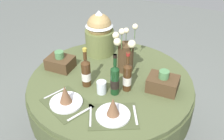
% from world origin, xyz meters
% --- Properties ---
extents(dining_table, '(1.37, 1.37, 0.76)m').
position_xyz_m(dining_table, '(0.00, 0.00, 0.60)').
color(dining_table, '#4C5633').
rests_on(dining_table, ground).
extents(place_setting_left, '(0.42, 0.38, 0.16)m').
position_xyz_m(place_setting_left, '(-0.18, -0.39, 0.80)').
color(place_setting_left, '#41492B').
rests_on(place_setting_left, dining_table).
extents(place_setting_right, '(0.42, 0.38, 0.16)m').
position_xyz_m(place_setting_right, '(0.18, -0.38, 0.80)').
color(place_setting_right, '#41492B').
rests_on(place_setting_right, dining_table).
extents(flower_vase, '(0.23, 0.26, 0.43)m').
position_xyz_m(flower_vase, '(0.06, 0.18, 0.92)').
color(flower_vase, '#47331E').
rests_on(flower_vase, dining_table).
extents(wine_bottle_left, '(0.07, 0.07, 0.34)m').
position_xyz_m(wine_bottle_left, '(-0.15, -0.13, 0.88)').
color(wine_bottle_left, '#422814').
rests_on(wine_bottle_left, dining_table).
extents(wine_bottle_centre, '(0.07, 0.07, 0.34)m').
position_xyz_m(wine_bottle_centre, '(0.10, -0.14, 0.88)').
color(wine_bottle_centre, '#143819').
rests_on(wine_bottle_centre, dining_table).
extents(wine_bottle_right, '(0.07, 0.07, 0.33)m').
position_xyz_m(wine_bottle_right, '(0.17, -0.06, 0.88)').
color(wine_bottle_right, '#422814').
rests_on(wine_bottle_right, dining_table).
extents(tumbler_near_right, '(0.08, 0.08, 0.10)m').
position_xyz_m(tumbler_near_right, '(0.00, -0.17, 0.81)').
color(tumbler_near_right, silver).
rests_on(tumbler_near_right, dining_table).
extents(gift_tub_back_left, '(0.26, 0.26, 0.42)m').
position_xyz_m(gift_tub_back_left, '(-0.27, 0.37, 0.98)').
color(gift_tub_back_left, olive).
rests_on(gift_tub_back_left, dining_table).
extents(woven_basket_side_left, '(0.22, 0.17, 0.16)m').
position_xyz_m(woven_basket_side_left, '(-0.47, 0.00, 0.81)').
color(woven_basket_side_left, '#47331E').
rests_on(woven_basket_side_left, dining_table).
extents(woven_basket_side_right, '(0.23, 0.17, 0.18)m').
position_xyz_m(woven_basket_side_right, '(0.42, 0.04, 0.82)').
color(woven_basket_side_right, '#47331E').
rests_on(woven_basket_side_right, dining_table).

